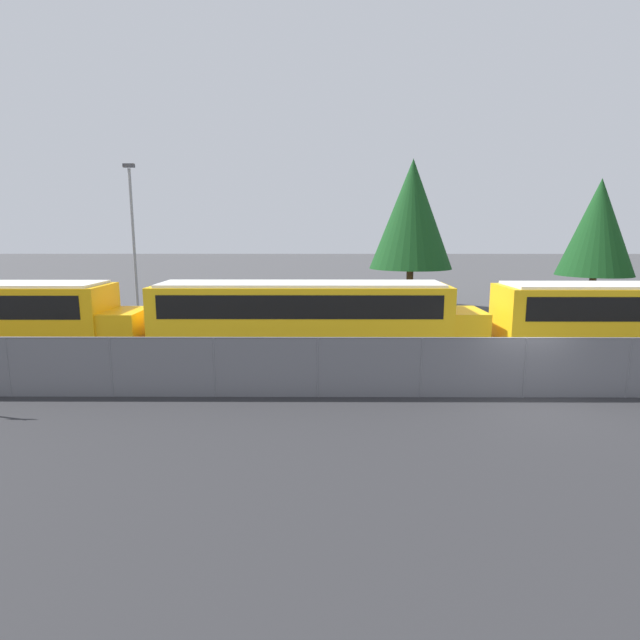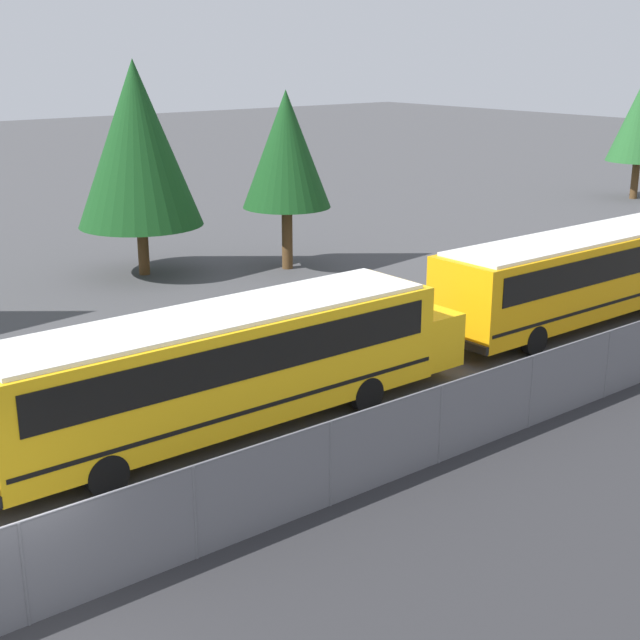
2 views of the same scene
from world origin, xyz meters
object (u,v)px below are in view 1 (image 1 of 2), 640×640
Objects in this scene: tree_0 at (412,215)px; school_bus_2 at (308,314)px; light_pole at (133,236)px; tree_2 at (598,228)px.

school_bus_2 is at bearing -115.17° from tree_0.
tree_0 reaches higher than light_pole.
light_pole is 29.34m from tree_2.
tree_0 is at bearing 15.70° from light_pole.
tree_2 is at bearing 6.13° from tree_0.
school_bus_2 is 24.07m from tree_2.
light_pole is 0.90× the size of tree_0.
school_bus_2 is 1.53× the size of tree_2.
tree_2 is at bearing 11.58° from light_pole.
tree_0 reaches higher than tree_2.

